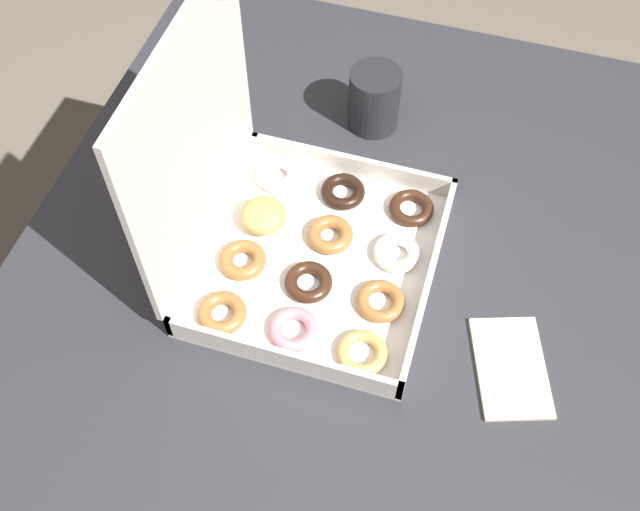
{
  "coord_description": "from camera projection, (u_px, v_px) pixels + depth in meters",
  "views": [
    {
      "loc": [
        -0.5,
        -0.14,
        1.58
      ],
      "look_at": [
        0.04,
        0.02,
        0.74
      ],
      "focal_mm": 42.0,
      "sensor_mm": 36.0,
      "label": 1
    }
  ],
  "objects": [
    {
      "name": "dining_table",
      "position": [
        328.0,
        322.0,
        1.09
      ],
      "size": [
        1.14,
        0.88,
        0.72
      ],
      "color": "#2D2D33",
      "rests_on": "ground_plane"
    },
    {
      "name": "ground_plane",
      "position": [
        325.0,
        462.0,
        1.61
      ],
      "size": [
        8.0,
        8.0,
        0.0
      ],
      "primitive_type": "plane",
      "color": "#6B6054"
    },
    {
      "name": "paper_napkin",
      "position": [
        511.0,
        367.0,
        0.94
      ],
      "size": [
        0.16,
        0.13,
        0.01
      ],
      "color": "beige",
      "rests_on": "dining_table"
    },
    {
      "name": "donut_box",
      "position": [
        282.0,
        223.0,
        0.98
      ],
      "size": [
        0.33,
        0.32,
        0.36
      ],
      "color": "silver",
      "rests_on": "dining_table"
    },
    {
      "name": "coffee_mug",
      "position": [
        374.0,
        98.0,
        1.13
      ],
      "size": [
        0.08,
        0.08,
        0.1
      ],
      "color": "#232328",
      "rests_on": "dining_table"
    }
  ]
}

